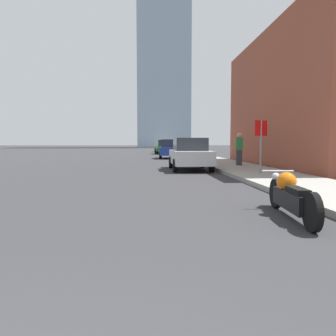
% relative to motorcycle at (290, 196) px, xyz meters
% --- Properties ---
extents(sidewalk, '(2.83, 240.00, 0.15)m').
position_rel_motorcycle_xyz_m(sidewalk, '(2.11, 34.97, -0.32)').
color(sidewalk, gray).
rests_on(sidewalk, ground_plane).
extents(distant_tower, '(14.51, 14.51, 71.39)m').
position_rel_motorcycle_xyz_m(distant_tower, '(2.12, 89.74, 35.30)').
color(distant_tower, '#8CA5BC').
rests_on(distant_tower, ground_plane).
extents(motorcycle, '(0.62, 2.45, 0.80)m').
position_rel_motorcycle_xyz_m(motorcycle, '(0.00, 0.00, 0.00)').
color(motorcycle, black).
rests_on(motorcycle, ground_plane).
extents(parked_car_silver, '(1.88, 4.22, 1.58)m').
position_rel_motorcycle_xyz_m(parked_car_silver, '(-0.44, 10.45, 0.40)').
color(parked_car_silver, '#BCBCC1').
rests_on(parked_car_silver, ground_plane).
extents(parked_car_blue, '(1.98, 4.09, 1.65)m').
position_rel_motorcycle_xyz_m(parked_car_blue, '(-0.58, 22.71, 0.42)').
color(parked_car_blue, '#1E3899').
rests_on(parked_car_blue, ground_plane).
extents(parked_car_green, '(2.09, 3.97, 1.72)m').
position_rel_motorcycle_xyz_m(parked_car_green, '(-0.55, 33.80, 0.46)').
color(parked_car_green, '#1E6B33').
rests_on(parked_car_green, ground_plane).
extents(parked_car_yellow, '(2.08, 4.02, 1.74)m').
position_rel_motorcycle_xyz_m(parked_car_yellow, '(-0.36, 43.89, 0.47)').
color(parked_car_yellow, gold).
rests_on(parked_car_yellow, ground_plane).
extents(stop_sign, '(0.57, 0.26, 2.06)m').
position_rel_motorcycle_xyz_m(stop_sign, '(1.89, 6.92, 1.17)').
color(stop_sign, slate).
rests_on(stop_sign, sidewalk).
extents(pedestrian, '(0.36, 0.24, 1.72)m').
position_rel_motorcycle_xyz_m(pedestrian, '(2.34, 11.50, 0.64)').
color(pedestrian, '#38383D').
rests_on(pedestrian, sidewalk).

